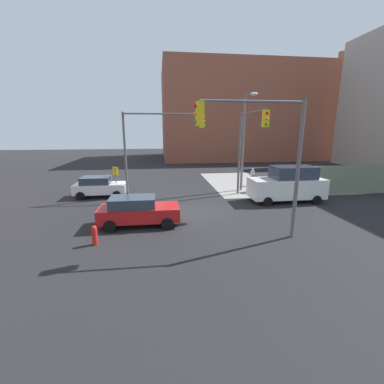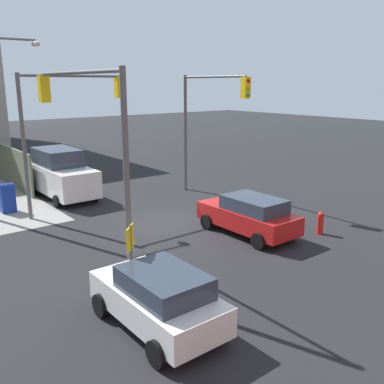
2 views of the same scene
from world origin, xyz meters
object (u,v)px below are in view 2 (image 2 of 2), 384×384
at_px(fire_hydrant, 320,223).
at_px(sedan_white, 159,298).
at_px(traffic_signal_nw_corner, 87,128).
at_px(mailbox_blue, 7,197).
at_px(traffic_signal_ne_corner, 65,115).
at_px(sedan_red, 249,215).
at_px(traffic_signal_se_corner, 207,112).
at_px(van_white_delivery, 61,174).

height_order(fire_hydrant, sedan_white, sedan_white).
height_order(traffic_signal_nw_corner, mailbox_blue, traffic_signal_nw_corner).
bearing_deg(traffic_signal_ne_corner, sedan_red, -150.40).
bearing_deg(mailbox_blue, traffic_signal_nw_corner, -176.54).
xyz_separation_m(traffic_signal_nw_corner, fire_hydrant, (-2.93, -8.70, -4.19)).
bearing_deg(traffic_signal_se_corner, traffic_signal_nw_corner, 117.43).
bearing_deg(traffic_signal_se_corner, van_white_delivery, 52.41).
bearing_deg(traffic_signal_nw_corner, traffic_signal_se_corner, -62.57).
bearing_deg(van_white_delivery, fire_hydrant, -154.27).
bearing_deg(mailbox_blue, fire_hydrant, -140.60).
xyz_separation_m(traffic_signal_se_corner, sedan_red, (-5.80, 2.65, -3.76)).
xyz_separation_m(traffic_signal_ne_corner, sedan_red, (-7.70, -4.37, -3.77)).
relative_size(traffic_signal_nw_corner, fire_hydrant, 6.91).
relative_size(traffic_signal_nw_corner, sedan_white, 1.65).
relative_size(traffic_signal_se_corner, sedan_red, 1.49).
xyz_separation_m(mailbox_blue, sedan_white, (-12.90, -0.04, 0.08)).
relative_size(traffic_signal_se_corner, sedan_white, 1.65).
height_order(traffic_signal_nw_corner, sedan_red, traffic_signal_nw_corner).
bearing_deg(traffic_signal_se_corner, traffic_signal_ne_corner, 74.86).
relative_size(mailbox_blue, fire_hydrant, 1.52).
relative_size(mailbox_blue, van_white_delivery, 0.26).
distance_m(traffic_signal_se_corner, mailbox_blue, 10.86).
bearing_deg(fire_hydrant, mailbox_blue, 39.40).
bearing_deg(van_white_delivery, traffic_signal_ne_corner, 166.13).
distance_m(mailbox_blue, fire_hydrant, 14.50).
distance_m(mailbox_blue, van_white_delivery, 3.47).
distance_m(traffic_signal_se_corner, sedan_white, 13.79).
distance_m(fire_hydrant, sedan_red, 2.98).
relative_size(traffic_signal_se_corner, van_white_delivery, 1.20).
relative_size(mailbox_blue, sedan_white, 0.36).
bearing_deg(van_white_delivery, traffic_signal_nw_corner, 164.17).
distance_m(traffic_signal_ne_corner, sedan_red, 9.63).
xyz_separation_m(traffic_signal_nw_corner, sedan_white, (-4.63, 0.46, -3.84)).
bearing_deg(mailbox_blue, sedan_red, -143.94).
height_order(traffic_signal_se_corner, sedan_red, traffic_signal_se_corner).
relative_size(fire_hydrant, sedan_red, 0.21).
xyz_separation_m(traffic_signal_ne_corner, mailbox_blue, (1.70, 2.47, -3.85)).
bearing_deg(van_white_delivery, sedan_white, 167.39).
xyz_separation_m(traffic_signal_ne_corner, fire_hydrant, (-9.50, -6.73, -4.13)).
distance_m(traffic_signal_ne_corner, sedan_white, 12.07).
distance_m(sedan_red, sedan_white, 7.66).
relative_size(sedan_red, van_white_delivery, 0.81).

